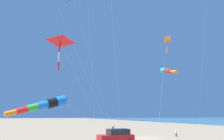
{
  "coord_description": "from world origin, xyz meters",
  "views": [
    {
      "loc": [
        -15.03,
        -30.95,
        3.43
      ],
      "look_at": [
        -8.66,
        -11.32,
        8.06
      ],
      "focal_mm": 32.77,
      "sensor_mm": 36.0,
      "label": 1
    }
  ],
  "objects_px": {
    "person_child_green_jacket": "(176,133)",
    "kite_delta_striped_overhead": "(61,42)",
    "parked_car": "(116,136)",
    "person_adult_flyer": "(113,130)",
    "kite_delta_long_streamer_right": "(166,40)",
    "kite_windsock_rainbow_low_near": "(167,71)",
    "kite_windsock_red_high_left": "(46,105)"
  },
  "relations": [
    {
      "from": "kite_delta_long_streamer_right",
      "to": "kite_windsock_rainbow_low_near",
      "type": "bearing_deg",
      "value": 66.31
    },
    {
      "from": "kite_delta_long_streamer_right",
      "to": "kite_windsock_red_high_left",
      "type": "xyz_separation_m",
      "value": [
        -12.54,
        -1.99,
        -7.56
      ]
    },
    {
      "from": "person_child_green_jacket",
      "to": "kite_delta_striped_overhead",
      "type": "relative_size",
      "value": 0.12
    },
    {
      "from": "person_child_green_jacket",
      "to": "kite_delta_long_streamer_right",
      "type": "xyz_separation_m",
      "value": [
        -8.87,
        -12.12,
        11.18
      ]
    },
    {
      "from": "parked_car",
      "to": "person_child_green_jacket",
      "type": "relative_size",
      "value": 3.73
    },
    {
      "from": "person_child_green_jacket",
      "to": "kite_windsock_red_high_left",
      "type": "bearing_deg",
      "value": -146.61
    },
    {
      "from": "parked_car",
      "to": "kite_delta_striped_overhead",
      "type": "distance_m",
      "value": 14.07
    },
    {
      "from": "kite_windsock_red_high_left",
      "to": "kite_delta_long_streamer_right",
      "type": "bearing_deg",
      "value": 9.01
    },
    {
      "from": "person_adult_flyer",
      "to": "person_child_green_jacket",
      "type": "xyz_separation_m",
      "value": [
        10.24,
        -3.17,
        -0.34
      ]
    },
    {
      "from": "kite_windsock_red_high_left",
      "to": "parked_car",
      "type": "bearing_deg",
      "value": 42.78
    },
    {
      "from": "kite_windsock_rainbow_low_near",
      "to": "kite_delta_striped_overhead",
      "type": "distance_m",
      "value": 12.69
    },
    {
      "from": "kite_windsock_rainbow_low_near",
      "to": "kite_windsock_red_high_left",
      "type": "xyz_separation_m",
      "value": [
        -13.02,
        -3.08,
        -4.21
      ]
    },
    {
      "from": "parked_car",
      "to": "kite_delta_long_streamer_right",
      "type": "bearing_deg",
      "value": -55.73
    },
    {
      "from": "person_child_green_jacket",
      "to": "kite_windsock_rainbow_low_near",
      "type": "relative_size",
      "value": 0.07
    },
    {
      "from": "person_adult_flyer",
      "to": "person_child_green_jacket",
      "type": "bearing_deg",
      "value": -17.22
    },
    {
      "from": "kite_delta_long_streamer_right",
      "to": "kite_windsock_rainbow_low_near",
      "type": "xyz_separation_m",
      "value": [
        0.48,
        1.09,
        -3.35
      ]
    },
    {
      "from": "parked_car",
      "to": "kite_windsock_rainbow_low_near",
      "type": "height_order",
      "value": "kite_windsock_rainbow_low_near"
    },
    {
      "from": "person_adult_flyer",
      "to": "kite_delta_long_streamer_right",
      "type": "height_order",
      "value": "kite_delta_long_streamer_right"
    },
    {
      "from": "parked_car",
      "to": "kite_windsock_rainbow_low_near",
      "type": "relative_size",
      "value": 0.25
    },
    {
      "from": "kite_delta_long_streamer_right",
      "to": "kite_delta_striped_overhead",
      "type": "relative_size",
      "value": 1.24
    },
    {
      "from": "parked_car",
      "to": "kite_windsock_red_high_left",
      "type": "distance_m",
      "value": 12.07
    },
    {
      "from": "kite_delta_striped_overhead",
      "to": "kite_windsock_rainbow_low_near",
      "type": "bearing_deg",
      "value": 15.71
    },
    {
      "from": "parked_car",
      "to": "kite_delta_long_streamer_right",
      "type": "height_order",
      "value": "kite_delta_long_streamer_right"
    },
    {
      "from": "parked_car",
      "to": "person_child_green_jacket",
      "type": "height_order",
      "value": "parked_car"
    },
    {
      "from": "person_child_green_jacket",
      "to": "kite_delta_striped_overhead",
      "type": "xyz_separation_m",
      "value": [
        -20.57,
        -14.46,
        8.72
      ]
    },
    {
      "from": "person_child_green_jacket",
      "to": "kite_windsock_rainbow_low_near",
      "type": "distance_m",
      "value": 15.92
    },
    {
      "from": "person_adult_flyer",
      "to": "parked_car",
      "type": "bearing_deg",
      "value": -105.71
    },
    {
      "from": "parked_car",
      "to": "kite_delta_long_streamer_right",
      "type": "relative_size",
      "value": 0.37
    },
    {
      "from": "person_adult_flyer",
      "to": "kite_delta_striped_overhead",
      "type": "height_order",
      "value": "kite_delta_striped_overhead"
    },
    {
      "from": "parked_car",
      "to": "person_adult_flyer",
      "type": "xyz_separation_m",
      "value": [
        2.64,
        9.4,
        0.04
      ]
    },
    {
      "from": "kite_windsock_rainbow_low_near",
      "to": "kite_windsock_red_high_left",
      "type": "distance_m",
      "value": 14.02
    },
    {
      "from": "person_child_green_jacket",
      "to": "kite_windsock_red_high_left",
      "type": "xyz_separation_m",
      "value": [
        -21.41,
        -14.11,
        3.61
      ]
    }
  ]
}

